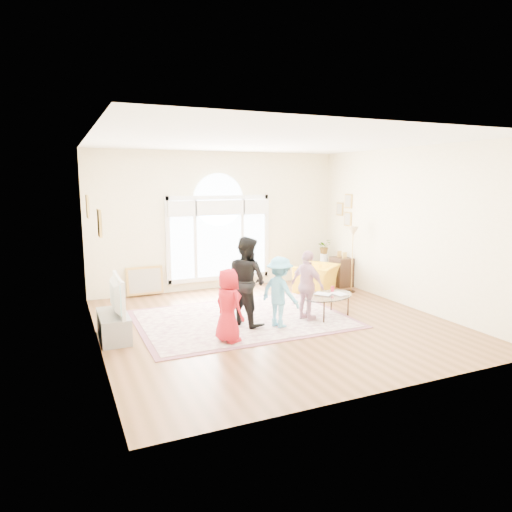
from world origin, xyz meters
name	(u,v)px	position (x,y,z in m)	size (l,w,h in m)	color
ground	(274,323)	(0.00, 0.00, 0.00)	(6.00, 6.00, 0.00)	brown
room_shell	(221,223)	(0.01, 2.83, 1.57)	(6.00, 6.00, 6.00)	#F7ECC3
area_rug	(242,319)	(-0.44, 0.43, 0.01)	(3.60, 2.60, 0.02)	beige
rug_border	(242,319)	(-0.44, 0.43, 0.01)	(3.80, 2.80, 0.01)	#7D4753
tv_console	(114,326)	(-2.75, 0.30, 0.21)	(0.45, 1.00, 0.42)	gray
television	(113,295)	(-2.74, 0.30, 0.73)	(0.17, 1.06, 0.61)	black
coffee_table	(328,296)	(1.08, -0.09, 0.40)	(1.28, 1.02, 0.54)	silver
armchair	(317,278)	(1.92, 1.70, 0.31)	(0.96, 0.84, 0.63)	gold
side_cabinet	(341,272)	(2.78, 1.97, 0.35)	(0.40, 0.50, 0.70)	black
floor_lamp	(353,237)	(2.65, 1.37, 1.28)	(0.31, 0.31, 1.51)	black
plant_pedestal	(324,267)	(2.70, 2.64, 0.35)	(0.20, 0.20, 0.70)	white
potted_plant	(324,246)	(2.70, 2.64, 0.89)	(0.34, 0.29, 0.37)	#33722D
leaning_picture	(145,296)	(-1.78, 2.90, 0.00)	(0.80, 0.05, 0.62)	tan
child_red	(228,305)	(-1.10, -0.62, 0.61)	(0.57, 0.37, 1.17)	#AF1420
child_black	(247,281)	(-0.50, 0.08, 0.81)	(0.76, 0.59, 1.57)	black
child_pink	(307,285)	(0.62, -0.12, 0.66)	(0.75, 0.31, 1.28)	#D89DB1
child_blue	(280,292)	(-0.02, -0.27, 0.64)	(0.80, 0.46, 1.24)	#56A9CB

